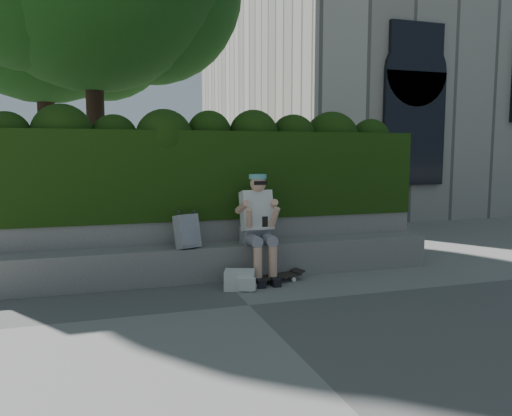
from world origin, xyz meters
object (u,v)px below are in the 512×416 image
object	(u,v)px
person	(258,222)
skateboard	(271,278)
backpack_ground	(240,280)
backpack_plaid	(187,231)

from	to	relation	value
person	skateboard	bearing A→B (deg)	-72.92
person	skateboard	size ratio (longest dim) A/B	1.59
skateboard	backpack_ground	distance (m)	0.48
person	backpack_ground	xyz separation A→B (m)	(-0.37, -0.42, -0.64)
skateboard	backpack_plaid	xyz separation A→B (m)	(-1.01, 0.36, 0.59)
backpack_plaid	backpack_ground	bearing A→B (deg)	-62.65
person	backpack_plaid	bearing A→B (deg)	174.94
skateboard	backpack_plaid	world-z (taller)	backpack_plaid
skateboard	backpack_ground	xyz separation A→B (m)	(-0.46, -0.15, 0.04)
person	backpack_ground	bearing A→B (deg)	-131.29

